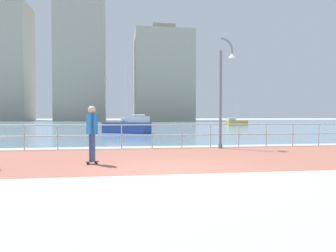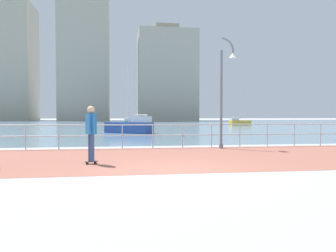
% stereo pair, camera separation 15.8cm
% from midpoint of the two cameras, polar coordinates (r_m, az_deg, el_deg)
% --- Properties ---
extents(ground, '(220.00, 220.00, 0.00)m').
position_cam_midpoint_polar(ground, '(48.92, -7.05, 0.08)').
color(ground, '#9E9EA3').
extents(brick_paving, '(28.00, 6.82, 0.01)m').
position_cam_midpoint_polar(brick_paving, '(11.86, -1.41, -5.46)').
color(brick_paving, '#935647').
rests_on(brick_paving, ground).
extents(harbor_water, '(180.00, 88.00, 0.00)m').
position_cam_midpoint_polar(harbor_water, '(60.12, -7.38, 0.41)').
color(harbor_water, slate).
rests_on(harbor_water, ground).
extents(waterfront_railing, '(25.25, 0.06, 1.11)m').
position_cam_midpoint_polar(waterfront_railing, '(15.17, -3.08, -0.97)').
color(waterfront_railing, '#B2BCC1').
rests_on(waterfront_railing, ground).
extents(lamppost, '(0.82, 0.36, 5.06)m').
position_cam_midpoint_polar(lamppost, '(15.30, 9.43, 6.64)').
color(lamppost, slate).
rests_on(lamppost, ground).
extents(skateboarder, '(0.41, 0.53, 1.81)m').
position_cam_midpoint_polar(skateboarder, '(10.39, -13.50, -0.52)').
color(skateboarder, black).
rests_on(skateboarder, ground).
extents(sailboat_white, '(4.21, 3.70, 6.05)m').
position_cam_midpoint_polar(sailboat_white, '(28.18, -7.14, -0.06)').
color(sailboat_white, '#284799').
rests_on(sailboat_white, ground).
extents(sailboat_gray, '(3.45, 1.48, 4.69)m').
position_cam_midpoint_polar(sailboat_gray, '(45.19, -6.39, 0.50)').
color(sailboat_gray, '#197266').
rests_on(sailboat_gray, ground).
extents(sailboat_yellow, '(3.59, 1.83, 4.83)m').
position_cam_midpoint_polar(sailboat_yellow, '(51.13, 11.64, 0.64)').
color(sailboat_yellow, gold).
rests_on(sailboat_yellow, ground).
extents(tower_steel, '(13.56, 10.90, 44.57)m').
position_cam_midpoint_polar(tower_steel, '(97.89, -14.99, 13.55)').
color(tower_steel, '#B2AD99').
rests_on(tower_steel, ground).
extents(tower_glass, '(15.72, 12.64, 26.35)m').
position_cam_midpoint_polar(tower_glass, '(92.15, -0.93, 8.61)').
color(tower_glass, '#B2AD99').
rests_on(tower_glass, ground).
extents(tower_brick, '(16.21, 14.11, 36.69)m').
position_cam_midpoint_polar(tower_brick, '(111.45, -27.03, 9.91)').
color(tower_brick, '#B2AD99').
rests_on(tower_brick, ground).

